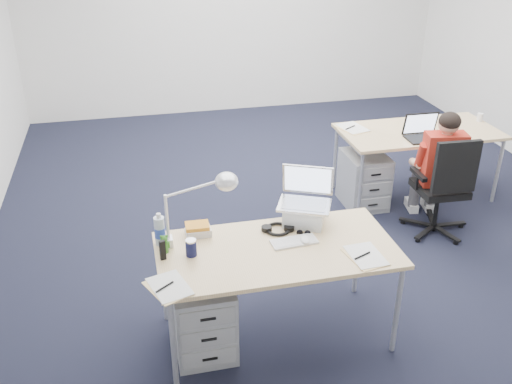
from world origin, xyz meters
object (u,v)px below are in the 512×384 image
wireless_keyboard (294,241)px  bear_figurine (164,244)px  can_koozie (191,248)px  cordless_phone (163,250)px  water_bottle (160,229)px  desk_lamp (190,209)px  office_chair (439,205)px  desk_far (419,134)px  dark_laptop (426,127)px  book_stack (198,229)px  seated_person (436,168)px  sunglasses (304,233)px  computer_mouse (305,240)px  drawer_pedestal_far (364,180)px  drawer_pedestal_near (203,315)px  far_cup (480,117)px  desk_near (277,254)px  silver_laptop (305,199)px  headphones (278,228)px

wireless_keyboard → bear_figurine: (-0.86, 0.08, 0.06)m
can_koozie → cordless_phone: (-0.18, -0.01, 0.01)m
water_bottle → desk_lamp: size_ratio=0.45×
bear_figurine → office_chair: bearing=17.8°
desk_far → dark_laptop: (-0.08, -0.25, 0.17)m
book_stack → cordless_phone: bearing=-135.5°
can_koozie → cordless_phone: cordless_phone is taller
seated_person → sunglasses: 1.98m
can_koozie → cordless_phone: size_ratio=0.86×
desk_far → wireless_keyboard: 2.57m
computer_mouse → desk_lamp: (-0.75, 0.17, 0.24)m
desk_far → bear_figurine: size_ratio=12.23×
drawer_pedestal_far → bear_figurine: bear_figurine is taller
drawer_pedestal_near → wireless_keyboard: size_ratio=1.74×
far_cup → can_koozie: bearing=-150.4°
desk_near → seated_person: 2.23m
seated_person → silver_laptop: 1.87m
drawer_pedestal_near → bear_figurine: 0.58m
can_koozie → book_stack: can_koozie is taller
desk_near → desk_far: 2.70m
drawer_pedestal_near → can_koozie: size_ratio=4.65×
desk_far → dark_laptop: size_ratio=4.59×
water_bottle → cordless_phone: (0.00, -0.19, -0.05)m
headphones → far_cup: far_cup is taller
seated_person → bear_figurine: (-2.60, -1.09, 0.21)m
desk_far → office_chair: office_chair is taller
office_chair → sunglasses: 1.92m
can_koozie → far_cup: bearing=29.6°
sunglasses → dark_laptop: dark_laptop is taller
computer_mouse → bear_figurine: bearing=-179.3°
bear_figurine → book_stack: 0.30m
dark_laptop → computer_mouse: bearing=-136.4°
desk_near → computer_mouse: computer_mouse is taller
cordless_phone → can_koozie: bearing=-14.2°
headphones → drawer_pedestal_far: bearing=59.5°
seated_person → can_koozie: 2.71m
computer_mouse → dark_laptop: bearing=48.5°
silver_laptop → wireless_keyboard: (-0.15, -0.24, -0.19)m
computer_mouse → drawer_pedestal_far: bearing=61.6°
desk_far → can_koozie: can_koozie is taller
can_koozie → dark_laptop: (2.48, 1.53, 0.07)m
desk_far → dark_laptop: bearing=-106.8°
water_bottle → office_chair: bearing=17.5°
desk_near → headphones: bearing=73.2°
can_koozie → bear_figurine: 0.18m
far_cup → desk_lamp: bearing=-152.3°
can_koozie → desk_lamp: 0.25m
drawer_pedestal_far → desk_far: bearing=7.8°
desk_far → far_cup: bearing=7.7°
office_chair → sunglasses: bearing=-147.7°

